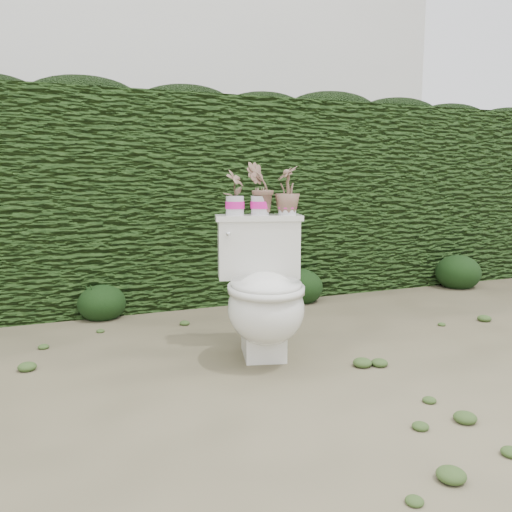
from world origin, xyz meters
name	(u,v)px	position (x,y,z in m)	size (l,w,h in m)	color
ground	(252,351)	(0.00, 0.00, 0.00)	(60.00, 60.00, 0.00)	#7D7456
hedge	(179,201)	(0.00, 1.60, 0.80)	(8.00, 1.00, 1.60)	#2B4B19
house_wall	(143,112)	(0.60, 6.00, 2.00)	(8.00, 3.50, 4.00)	silver
toilet	(264,295)	(0.02, -0.11, 0.36)	(0.62, 0.78, 0.78)	silver
potted_plant_left	(235,194)	(-0.04, 0.15, 0.90)	(0.13, 0.09, 0.25)	#226D2A
potted_plant_center	(260,190)	(0.10, 0.12, 0.92)	(0.16, 0.13, 0.29)	#226D2A
potted_plant_right	(287,192)	(0.25, 0.07, 0.91)	(0.15, 0.15, 0.27)	#226D2A
liriope_clump_1	(101,299)	(-0.70, 1.11, 0.14)	(0.34, 0.34, 0.27)	#183211
liriope_clump_2	(300,283)	(0.84, 1.02, 0.15)	(0.37, 0.37, 0.29)	#183211
liriope_clump_3	(458,269)	(2.42, 0.98, 0.16)	(0.40, 0.40, 0.32)	#183211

